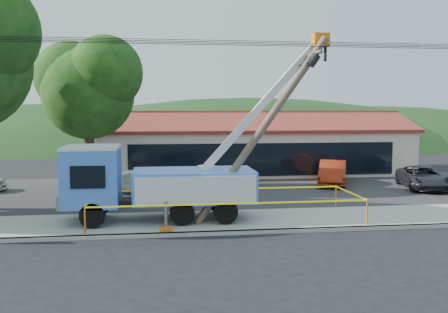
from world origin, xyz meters
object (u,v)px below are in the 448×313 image
at_px(car_silver, 134,200).
at_px(car_red, 332,186).
at_px(utility_truck, 154,181).
at_px(car_dark, 423,190).
at_px(leaning_pole, 268,121).

bearing_deg(car_silver, car_red, 15.65).
height_order(car_silver, car_red, car_silver).
distance_m(utility_truck, car_silver, 5.93).
xyz_separation_m(car_silver, car_red, (12.11, 3.25, 0.00)).
bearing_deg(car_red, car_dark, -3.55).
bearing_deg(car_red, car_silver, -143.16).
height_order(leaning_pole, car_dark, leaning_pole).
xyz_separation_m(leaning_pole, car_red, (6.31, 9.63, -4.34)).
distance_m(car_silver, car_dark, 16.91).
relative_size(utility_truck, car_dark, 2.33).
distance_m(utility_truck, car_red, 14.18).
relative_size(utility_truck, car_silver, 2.47).
relative_size(leaning_pole, car_silver, 1.71).
distance_m(utility_truck, leaning_pole, 5.38).
bearing_deg(car_dark, utility_truck, -145.36).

